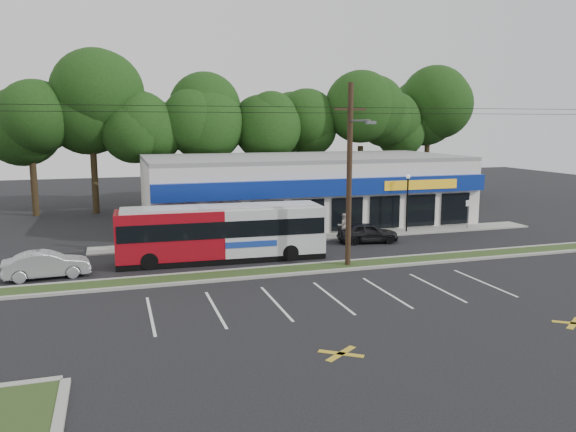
% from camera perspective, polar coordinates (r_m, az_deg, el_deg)
% --- Properties ---
extents(ground, '(120.00, 120.00, 0.00)m').
position_cam_1_polar(ground, '(29.52, 1.47, -6.05)').
color(ground, black).
rests_on(ground, ground).
extents(grass_strip, '(40.00, 1.60, 0.12)m').
position_cam_1_polar(grass_strip, '(30.42, 0.86, -5.47)').
color(grass_strip, '#293C18').
rests_on(grass_strip, ground).
extents(curb_south, '(40.00, 0.25, 0.14)m').
position_cam_1_polar(curb_south, '(29.63, 1.38, -5.85)').
color(curb_south, '#9E9E93').
rests_on(curb_south, ground).
extents(curb_north, '(40.00, 0.25, 0.14)m').
position_cam_1_polar(curb_north, '(31.20, 0.37, -5.07)').
color(curb_north, '#9E9E93').
rests_on(curb_north, ground).
extents(sidewalk, '(32.00, 2.20, 0.10)m').
position_cam_1_polar(sidewalk, '(39.41, 4.14, -2.07)').
color(sidewalk, '#9E9E93').
rests_on(sidewalk, ground).
extents(strip_mall, '(25.00, 12.55, 5.30)m').
position_cam_1_polar(strip_mall, '(45.59, 1.58, 2.81)').
color(strip_mall, silver).
rests_on(strip_mall, ground).
extents(utility_pole, '(50.00, 2.77, 10.00)m').
position_cam_1_polar(utility_pole, '(30.44, 6.02, 4.73)').
color(utility_pole, '#2D2313').
rests_on(utility_pole, ground).
extents(lamp_post, '(0.30, 0.30, 4.25)m').
position_cam_1_polar(lamp_post, '(41.37, 12.04, 1.97)').
color(lamp_post, black).
rests_on(lamp_post, ground).
extents(sign_post, '(0.45, 0.10, 2.23)m').
position_cam_1_polar(sign_post, '(43.99, 17.83, 0.68)').
color(sign_post, '#59595E').
rests_on(sign_post, ground).
extents(tree_line, '(46.76, 6.76, 11.83)m').
position_cam_1_polar(tree_line, '(54.55, -3.40, 9.94)').
color(tree_line, black).
rests_on(tree_line, ground).
extents(metrobus, '(11.97, 3.00, 3.19)m').
position_cam_1_polar(metrobus, '(32.55, -6.71, -1.60)').
color(metrobus, maroon).
rests_on(metrobus, ground).
extents(car_dark, '(4.22, 2.21, 1.37)m').
position_cam_1_polar(car_dark, '(37.75, 8.10, -1.67)').
color(car_dark, black).
rests_on(car_dark, ground).
extents(car_silver, '(4.36, 1.92, 1.39)m').
position_cam_1_polar(car_silver, '(31.45, -23.31, -4.55)').
color(car_silver, '#999CA0').
rests_on(car_silver, ground).
extents(pedestrian_a, '(0.69, 0.60, 1.61)m').
position_cam_1_polar(pedestrian_a, '(35.87, 3.16, -1.98)').
color(pedestrian_a, white).
rests_on(pedestrian_a, ground).
extents(pedestrian_b, '(0.87, 0.69, 1.72)m').
position_cam_1_polar(pedestrian_b, '(39.14, 5.64, -0.97)').
color(pedestrian_b, '#B3AAA1').
rests_on(pedestrian_b, ground).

